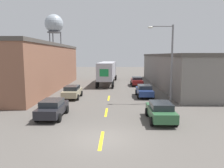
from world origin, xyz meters
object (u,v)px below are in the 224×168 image
(parked_car_right_near, at_px, (161,111))
(parked_car_right_mid, at_px, (144,91))
(water_tower, at_px, (54,24))
(semi_truck, at_px, (108,70))
(parked_car_right_far, at_px, (137,81))
(parked_car_left_near, at_px, (53,108))
(parked_car_left_far, at_px, (72,92))
(street_lamp, at_px, (169,58))

(parked_car_right_near, bearing_deg, parked_car_right_mid, 90.00)
(parked_car_right_mid, distance_m, water_tower, 44.18)
(semi_truck, distance_m, parked_car_right_far, 5.79)
(parked_car_right_far, relative_size, parked_car_right_mid, 1.00)
(parked_car_right_near, distance_m, parked_car_left_near, 8.55)
(parked_car_left_far, distance_m, parked_car_right_near, 12.18)
(parked_car_left_far, relative_size, parked_car_right_near, 1.00)
(parked_car_left_far, bearing_deg, water_tower, 108.25)
(semi_truck, height_order, parked_car_right_mid, semi_truck)
(semi_truck, xyz_separation_m, parked_car_right_near, (4.88, -22.13, -1.53))
(water_tower, distance_m, street_lamp, 47.04)
(semi_truck, xyz_separation_m, street_lamp, (6.87, -15.88, 2.36))
(semi_truck, bearing_deg, parked_car_right_near, -75.22)
(semi_truck, height_order, street_lamp, street_lamp)
(parked_car_right_far, distance_m, parked_car_right_mid, 9.81)
(street_lamp, bearing_deg, parked_car_right_far, 98.59)
(parked_car_right_far, bearing_deg, water_tower, 127.82)
(water_tower, relative_size, street_lamp, 2.03)
(water_tower, bearing_deg, street_lamp, -60.27)
(parked_car_left_near, bearing_deg, parked_car_right_mid, 46.01)
(street_lamp, bearing_deg, parked_car_right_near, -107.63)
(water_tower, bearing_deg, parked_car_right_mid, -60.35)
(parked_car_left_far, height_order, parked_car_right_near, same)
(parked_car_right_near, height_order, water_tower, water_tower)
(street_lamp, bearing_deg, parked_car_left_near, -152.50)
(parked_car_right_far, height_order, water_tower, water_tower)
(parked_car_right_far, height_order, parked_car_left_near, same)
(parked_car_right_far, height_order, street_lamp, street_lamp)
(street_lamp, bearing_deg, parked_car_right_mid, 120.68)
(semi_truck, relative_size, parked_car_right_far, 3.32)
(parked_car_left_near, xyz_separation_m, parked_car_right_mid, (8.51, 8.82, 0.00))
(semi_truck, relative_size, parked_car_left_far, 3.32)
(semi_truck, relative_size, parked_car_right_near, 3.32)
(semi_truck, distance_m, parked_car_left_far, 13.98)
(parked_car_left_far, height_order, street_lamp, street_lamp)
(parked_car_left_far, xyz_separation_m, parked_car_right_near, (8.51, -8.72, 0.00))
(parked_car_left_far, relative_size, water_tower, 0.25)
(parked_car_right_far, xyz_separation_m, water_tower, (-20.92, 26.96, 12.75))
(semi_truck, bearing_deg, parked_car_right_mid, -66.36)
(water_tower, bearing_deg, parked_car_left_near, -74.76)
(parked_car_right_far, distance_m, street_lamp, 13.87)
(parked_car_right_near, bearing_deg, semi_truck, 102.44)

